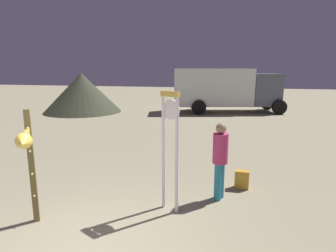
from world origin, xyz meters
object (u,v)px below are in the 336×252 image
at_px(arrow_sign, 28,156).
at_px(person_near_clock, 220,157).
at_px(standing_clock, 170,140).
at_px(backpack, 242,180).
at_px(box_truck_near, 224,88).
at_px(dome_tent, 82,93).

bearing_deg(arrow_sign, person_near_clock, 32.68).
xyz_separation_m(arrow_sign, person_near_clock, (3.08, 1.98, -0.42)).
bearing_deg(arrow_sign, standing_clock, 30.54).
bearing_deg(backpack, box_truck_near, 94.12).
bearing_deg(backpack, arrow_sign, -143.27).
height_order(person_near_clock, box_truck_near, box_truck_near).
xyz_separation_m(backpack, box_truck_near, (-0.89, 12.42, 1.35)).
relative_size(backpack, box_truck_near, 0.06).
height_order(person_near_clock, dome_tent, dome_tent).
xyz_separation_m(person_near_clock, backpack, (0.49, 0.69, -0.73)).
distance_m(standing_clock, person_near_clock, 1.27).
distance_m(backpack, dome_tent, 14.30).
distance_m(arrow_sign, person_near_clock, 3.68).
height_order(backpack, box_truck_near, box_truck_near).
bearing_deg(box_truck_near, backpack, -85.88).
height_order(person_near_clock, backpack, person_near_clock).
height_order(box_truck_near, dome_tent, box_truck_near).
height_order(standing_clock, person_near_clock, standing_clock).
bearing_deg(person_near_clock, backpack, 54.46).
relative_size(standing_clock, backpack, 5.49).
distance_m(arrow_sign, backpack, 4.61).
xyz_separation_m(arrow_sign, box_truck_near, (2.68, 15.09, 0.20)).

